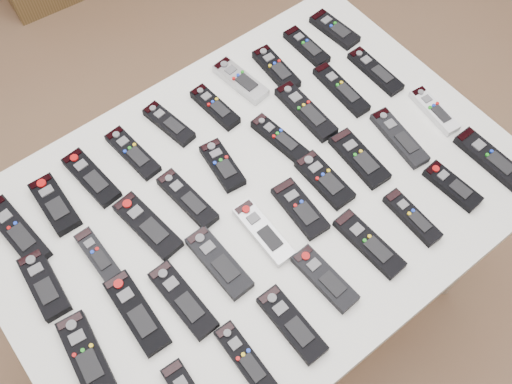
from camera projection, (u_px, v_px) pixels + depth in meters
ground at (242, 275)px, 2.10m from camera, size 4.00×4.00×0.00m
table at (256, 207)px, 1.42m from camera, size 1.25×0.88×0.78m
remote_0 at (17, 231)px, 1.31m from camera, size 0.08×0.21×0.02m
remote_1 at (55, 204)px, 1.34m from camera, size 0.07×0.16×0.02m
remote_2 at (91, 178)px, 1.38m from camera, size 0.07×0.18×0.02m
remote_3 at (133, 153)px, 1.42m from camera, size 0.06×0.17×0.02m
remote_4 at (169, 124)px, 1.46m from camera, size 0.07×0.16×0.02m
remote_5 at (215, 107)px, 1.49m from camera, size 0.06×0.16×0.02m
remote_6 at (240, 81)px, 1.53m from camera, size 0.07×0.17×0.02m
remote_7 at (276, 69)px, 1.55m from camera, size 0.06×0.16×0.02m
remote_8 at (306, 47)px, 1.59m from camera, size 0.05×0.15×0.02m
remote_9 at (334, 29)px, 1.63m from camera, size 0.07×0.16×0.02m
remote_10 at (44, 285)px, 1.25m from camera, size 0.07×0.17×0.02m
remote_11 at (98, 255)px, 1.28m from camera, size 0.04×0.14×0.02m
remote_12 at (148, 226)px, 1.32m from camera, size 0.08×0.19×0.02m
remote_13 at (187, 199)px, 1.35m from camera, size 0.06×0.18×0.02m
remote_14 at (222, 165)px, 1.40m from camera, size 0.07×0.15×0.02m
remote_15 at (280, 139)px, 1.44m from camera, size 0.06×0.17×0.02m
remote_16 at (306, 111)px, 1.48m from camera, size 0.06×0.20×0.02m
remote_17 at (341, 89)px, 1.52m from camera, size 0.05×0.19×0.02m
remote_18 at (375, 71)px, 1.55m from camera, size 0.05×0.18×0.02m
remote_19 at (86, 356)px, 1.17m from camera, size 0.08×0.19×0.02m
remote_20 at (137, 312)px, 1.22m from camera, size 0.07×0.20×0.02m
remote_21 at (183, 300)px, 1.23m from camera, size 0.06×0.19×0.02m
remote_22 at (219, 262)px, 1.27m from camera, size 0.06×0.18×0.02m
remote_23 at (263, 232)px, 1.31m from camera, size 0.05×0.18×0.02m
remote_24 at (300, 209)px, 1.34m from camera, size 0.07×0.16×0.02m
remote_25 at (324, 180)px, 1.38m from camera, size 0.06×0.16×0.02m
remote_26 at (359, 158)px, 1.41m from camera, size 0.07×0.18×0.02m
remote_27 at (399, 138)px, 1.44m from camera, size 0.07×0.19×0.02m
remote_28 at (434, 111)px, 1.48m from camera, size 0.06×0.16×0.02m
remote_31 at (246, 359)px, 1.17m from camera, size 0.05×0.17×0.02m
remote_32 at (292, 324)px, 1.20m from camera, size 0.06×0.18×0.02m
remote_33 at (325, 278)px, 1.25m from camera, size 0.06×0.17×0.02m
remote_34 at (369, 244)px, 1.29m from camera, size 0.06×0.19×0.02m
remote_35 at (412, 217)px, 1.33m from camera, size 0.04×0.16×0.02m
remote_36 at (452, 186)px, 1.37m from camera, size 0.06×0.15×0.02m
remote_37 at (490, 159)px, 1.41m from camera, size 0.06×0.19×0.02m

